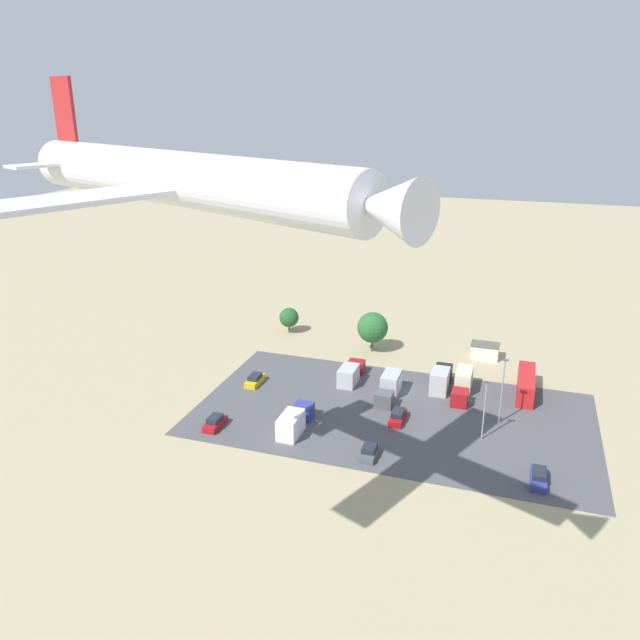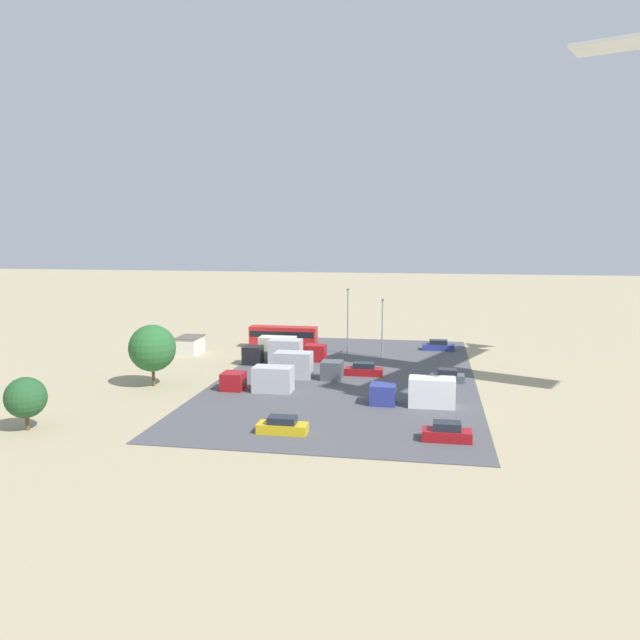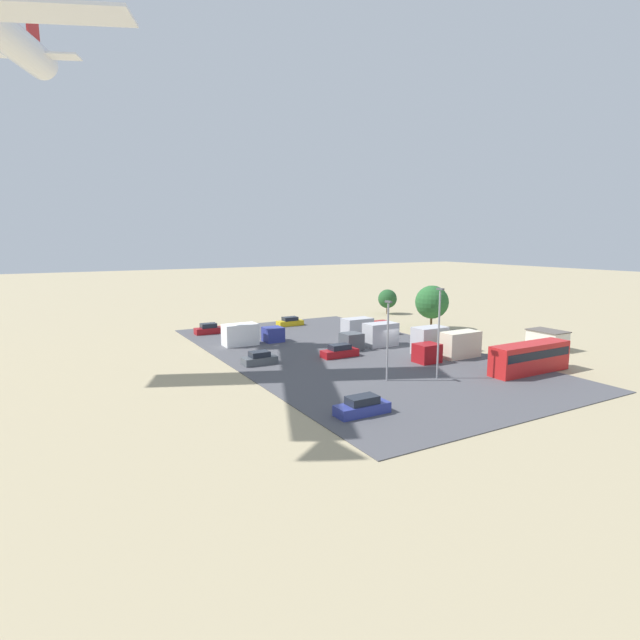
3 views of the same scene
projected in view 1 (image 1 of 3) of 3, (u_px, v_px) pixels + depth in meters
ground_plane at (403, 392)px, 95.63m from camera, size 400.00×400.00×0.00m
parking_lot_surface at (392, 414)px, 88.99m from camera, size 55.52×30.68×0.08m
shed_building at (485, 351)px, 107.71m from camera, size 4.81×3.30×2.58m
bus at (526, 383)px, 94.26m from camera, size 2.51×10.43×3.27m
parked_car_0 at (398, 416)px, 86.80m from camera, size 1.81×4.74×1.59m
parked_car_1 at (539, 477)px, 72.93m from camera, size 1.83×4.77×1.57m
parked_car_2 at (215, 423)px, 85.11m from camera, size 1.84×4.22×1.64m
parked_car_3 at (369, 452)px, 78.16m from camera, size 1.94×4.03×1.52m
parked_car_4 at (255, 380)px, 98.10m from camera, size 1.82×4.47×1.50m
parked_truck_0 at (294, 421)px, 84.15m from camera, size 2.55×8.67×2.99m
parked_truck_1 at (351, 373)px, 98.85m from camera, size 2.57×8.08×2.85m
parked_truck_2 at (441, 379)px, 96.25m from camera, size 2.57×7.92×3.47m
parked_truck_3 at (389, 387)px, 93.64m from camera, size 2.55×8.31×3.19m
parked_truck_4 at (463, 385)px, 94.49m from camera, size 2.36×9.35×3.24m
tree_near_shed at (289, 318)px, 118.79m from camera, size 3.71×3.71×4.90m
tree_apron_mid at (373, 328)px, 109.45m from camera, size 5.44×5.44×7.23m
light_pole_lot_centre at (502, 389)px, 84.70m from camera, size 0.90×0.28×9.60m
light_pole_lot_edge at (485, 408)px, 80.83m from camera, size 0.90×0.28×8.38m
airplane at (189, 180)px, 44.11m from camera, size 36.66×30.82×9.17m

